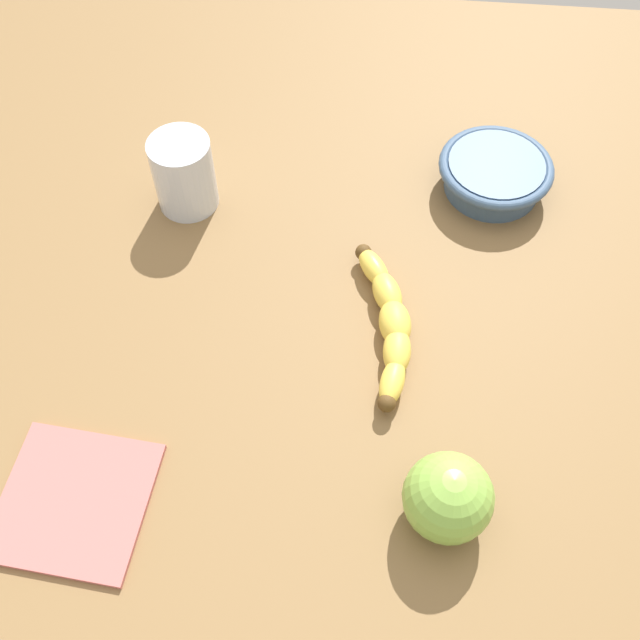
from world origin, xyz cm
name	(u,v)px	position (x,y,z in cm)	size (l,w,h in cm)	color
wooden_tabletop	(319,334)	(0.00, 0.00, 1.50)	(120.00, 120.00, 3.00)	brown
banana	(389,322)	(-0.16, 7.38, 4.67)	(20.42, 7.18, 3.34)	#EFCB49
smoothie_glass	(184,175)	(-16.38, -17.15, 7.40)	(7.11, 7.11, 9.18)	silver
ceramic_bowl	(495,173)	(-21.95, 18.89, 5.50)	(13.57, 13.57, 4.14)	#3D5675
green_apple_fruit	(448,498)	(19.41, 13.18, 7.05)	(8.10, 8.10, 8.10)	#84B747
folded_napkin	(75,501)	(21.50, -20.61, 3.30)	(13.57, 13.50, 0.60)	#BC6660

